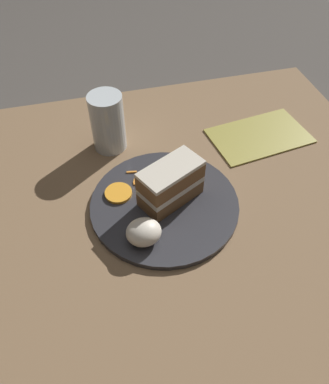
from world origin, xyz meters
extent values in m
plane|color=#4C4742|center=(0.00, 0.00, 0.00)|extent=(6.00, 6.00, 0.00)
cube|color=#846647|center=(0.00, 0.00, 0.02)|extent=(0.96, 0.93, 0.03)
cylinder|color=#333338|center=(-0.05, 0.03, 0.04)|extent=(0.31, 0.31, 0.01)
cube|color=brown|center=(-0.04, 0.04, 0.06)|extent=(0.14, 0.11, 0.03)
cube|color=silver|center=(-0.04, 0.04, 0.08)|extent=(0.14, 0.11, 0.01)
cube|color=brown|center=(-0.04, 0.04, 0.11)|extent=(0.14, 0.11, 0.03)
cube|color=silver|center=(-0.04, 0.04, 0.13)|extent=(0.14, 0.11, 0.01)
ellipsoid|color=silver|center=(-0.11, -0.05, 0.07)|extent=(0.07, 0.06, 0.05)
cylinder|color=orange|center=(-0.14, 0.07, 0.05)|extent=(0.06, 0.06, 0.01)
cube|color=orange|center=(-0.10, 0.09, 0.05)|extent=(0.01, 0.01, 0.00)
cube|color=orange|center=(-0.10, 0.10, 0.05)|extent=(0.01, 0.01, 0.00)
cube|color=orange|center=(-0.10, 0.13, 0.05)|extent=(0.02, 0.01, 0.00)
cube|color=orange|center=(0.03, 0.12, 0.05)|extent=(0.01, 0.01, 0.00)
cylinder|color=silver|center=(-0.13, 0.24, 0.10)|extent=(0.08, 0.08, 0.14)
cylinder|color=silver|center=(-0.13, 0.24, 0.06)|extent=(0.07, 0.07, 0.05)
cube|color=#9E933D|center=(0.23, 0.19, 0.03)|extent=(0.26, 0.18, 0.00)
camera|label=1|loc=(-0.18, -0.46, 0.63)|focal=35.00mm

